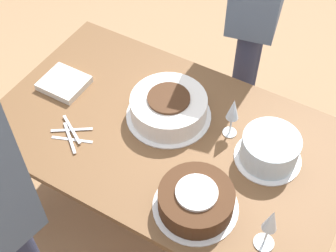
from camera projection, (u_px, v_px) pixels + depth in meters
The scene contains 9 objects.
ground_plane at pixel (168, 220), 2.46m from camera, with size 12.00×12.00×0.00m, color #A87F56.
dining_table at pixel (168, 150), 1.99m from camera, with size 1.45×0.86×0.72m.
cake_center_white at pixel (169, 107), 1.92m from camera, with size 0.36×0.36×0.11m.
cake_front_chocolate at pixel (196, 200), 1.65m from camera, with size 0.31×0.31×0.11m.
cake_back_decorated at pixel (270, 149), 1.78m from camera, with size 0.26×0.26×0.12m.
wine_glass_near at pixel (233, 111), 1.80m from camera, with size 0.06×0.06×0.20m.
wine_glass_far at pixel (271, 222), 1.48m from camera, with size 0.07×0.07×0.21m.
fork_pile at pixel (71, 134), 1.89m from camera, with size 0.19×0.15×0.01m.
napkin_stack at pixel (64, 83), 2.07m from camera, with size 0.19×0.17×0.03m.
Camera 1 is at (0.60, -1.03, 2.20)m, focal length 50.00 mm.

